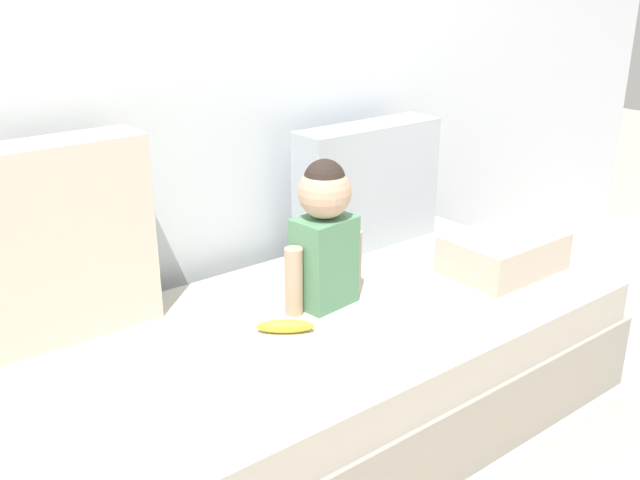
{
  "coord_description": "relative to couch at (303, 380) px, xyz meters",
  "views": [
    {
      "loc": [
        -1.16,
        -1.55,
        1.41
      ],
      "look_at": [
        0.07,
        0.0,
        0.65
      ],
      "focal_mm": 40.37,
      "sensor_mm": 36.0,
      "label": 1
    }
  ],
  "objects": [
    {
      "name": "throw_pillow_left",
      "position": [
        -0.59,
        0.37,
        0.49
      ],
      "size": [
        0.56,
        0.16,
        0.57
      ],
      "primitive_type": "cube",
      "color": "beige",
      "rests_on": "couch"
    },
    {
      "name": "ground_plane",
      "position": [
        0.0,
        0.0,
        -0.2
      ],
      "size": [
        12.0,
        12.0,
        0.0
      ],
      "primitive_type": "plane",
      "color": "#B2ADA3"
    },
    {
      "name": "couch",
      "position": [
        0.0,
        0.0,
        0.0
      ],
      "size": [
        2.15,
        0.95,
        0.4
      ],
      "color": "#9C978F",
      "rests_on": "ground"
    },
    {
      "name": "throw_pillow_right",
      "position": [
        0.59,
        0.37,
        0.43
      ],
      "size": [
        0.59,
        0.16,
        0.46
      ],
      "primitive_type": "cube",
      "color": "#B2BCC6",
      "rests_on": "couch"
    },
    {
      "name": "toddler",
      "position": [
        0.14,
        0.06,
        0.45
      ],
      "size": [
        0.29,
        0.16,
        0.47
      ],
      "color": "#568E66",
      "rests_on": "couch"
    },
    {
      "name": "back_wall",
      "position": [
        0.0,
        0.6,
        1.1
      ],
      "size": [
        5.35,
        0.1,
        2.59
      ],
      "primitive_type": "cube",
      "color": "silver",
      "rests_on": "ground"
    },
    {
      "name": "folded_blanket",
      "position": [
        0.79,
        -0.12,
        0.27
      ],
      "size": [
        0.4,
        0.28,
        0.13
      ],
      "primitive_type": "cube",
      "color": "beige",
      "rests_on": "couch"
    },
    {
      "name": "banana",
      "position": [
        -0.08,
        -0.02,
        0.22
      ],
      "size": [
        0.16,
        0.14,
        0.04
      ],
      "primitive_type": "ellipsoid",
      "rotation": [
        0.0,
        0.0,
        -0.64
      ],
      "color": "yellow",
      "rests_on": "couch"
    }
  ]
}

